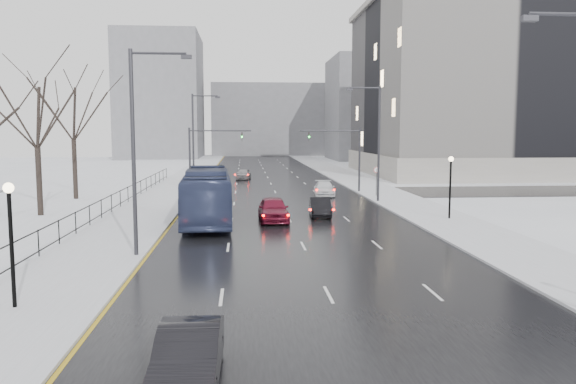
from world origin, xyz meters
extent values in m
cube|color=black|center=(0.00, 60.00, 0.02)|extent=(16.00, 150.00, 0.04)
cube|color=black|center=(0.00, 48.00, 0.02)|extent=(130.00, 10.00, 0.04)
cube|color=silver|center=(-10.50, 60.00, 0.08)|extent=(5.00, 150.00, 0.16)
cube|color=silver|center=(10.50, 60.00, 0.08)|extent=(5.00, 150.00, 0.16)
cube|color=white|center=(-20.00, 60.00, 0.06)|extent=(14.00, 150.00, 0.12)
cube|color=black|center=(-13.00, 30.00, 1.41)|extent=(0.04, 70.00, 0.05)
cube|color=black|center=(-13.00, 30.00, 0.41)|extent=(0.04, 70.00, 0.05)
cylinder|color=black|center=(-13.00, 30.00, 0.81)|extent=(0.06, 0.06, 1.30)
cylinder|color=#2D2D33|center=(7.10, 10.00, 9.80)|extent=(2.60, 0.12, 0.12)
cube|color=#2D2D33|center=(5.80, 10.00, 9.65)|extent=(0.50, 0.25, 0.18)
cylinder|color=#2D2D33|center=(8.40, 40.00, 5.00)|extent=(0.20, 0.20, 10.00)
cylinder|color=#2D2D33|center=(7.10, 40.00, 9.80)|extent=(2.60, 0.12, 0.12)
cube|color=#2D2D33|center=(5.80, 40.00, 9.65)|extent=(0.50, 0.25, 0.18)
cylinder|color=#2D2D33|center=(-8.40, 20.00, 5.00)|extent=(0.20, 0.20, 10.00)
cylinder|color=#2D2D33|center=(-7.10, 20.00, 9.80)|extent=(2.60, 0.12, 0.12)
cube|color=#2D2D33|center=(-5.80, 20.00, 9.65)|extent=(0.50, 0.25, 0.18)
cylinder|color=#2D2D33|center=(-8.40, 52.00, 5.00)|extent=(0.20, 0.20, 10.00)
cylinder|color=#2D2D33|center=(-7.10, 52.00, 9.80)|extent=(2.60, 0.12, 0.12)
cube|color=#2D2D33|center=(-5.80, 52.00, 9.65)|extent=(0.50, 0.25, 0.18)
cylinder|color=black|center=(-11.00, 12.00, 2.16)|extent=(0.14, 0.14, 4.00)
sphere|color=#FFE5B2|center=(-11.00, 12.00, 4.26)|extent=(0.36, 0.36, 0.36)
cylinder|color=black|center=(11.00, 30.00, 2.16)|extent=(0.14, 0.14, 4.00)
sphere|color=#FFE5B2|center=(11.00, 30.00, 4.26)|extent=(0.36, 0.36, 0.36)
cylinder|color=#2D2D33|center=(8.40, 48.00, 3.25)|extent=(0.20, 0.20, 6.50)
cylinder|color=#2D2D33|center=(5.40, 48.00, 6.20)|extent=(6.00, 0.12, 0.12)
imported|color=#2D2D33|center=(3.30, 48.00, 5.60)|extent=(0.15, 0.18, 0.90)
sphere|color=#19FF33|center=(3.30, 47.85, 5.60)|extent=(0.16, 0.16, 0.16)
cylinder|color=#2D2D33|center=(-8.40, 48.00, 3.25)|extent=(0.20, 0.20, 6.50)
cylinder|color=#2D2D33|center=(-5.40, 48.00, 6.20)|extent=(6.00, 0.12, 0.12)
imported|color=#2D2D33|center=(-3.30, 48.00, 5.60)|extent=(0.15, 0.18, 0.90)
sphere|color=#19FF33|center=(-3.30, 47.85, 5.60)|extent=(0.16, 0.16, 0.16)
cylinder|color=#2D2D33|center=(9.20, 44.00, 1.41)|extent=(0.06, 0.06, 2.50)
cylinder|color=white|center=(9.20, 44.00, 2.56)|extent=(0.60, 0.03, 0.60)
torus|color=#B20C0C|center=(9.20, 44.00, 2.56)|extent=(0.58, 0.06, 0.58)
cube|color=gray|center=(35.00, 72.00, 12.00)|extent=(40.00, 30.00, 24.00)
cube|color=gray|center=(35.00, 72.00, 24.40)|extent=(41.00, 31.00, 0.80)
cube|color=gray|center=(35.00, 72.00, 1.50)|extent=(40.60, 30.60, 3.00)
cube|color=slate|center=(28.00, 115.00, 11.00)|extent=(24.00, 20.00, 22.00)
cube|color=slate|center=(-22.00, 125.00, 14.00)|extent=(18.00, 22.00, 28.00)
cube|color=slate|center=(4.00, 140.00, 9.00)|extent=(30.00, 18.00, 18.00)
imported|color=black|center=(-4.50, 5.82, 0.75)|extent=(1.56, 4.33, 1.42)
imported|color=navy|center=(-5.64, 30.71, 1.84)|extent=(3.65, 13.08, 3.61)
imported|color=maroon|center=(-1.16, 30.42, 0.87)|extent=(2.05, 4.92, 1.66)
imported|color=black|center=(2.31, 32.33, 0.72)|extent=(1.73, 4.24, 1.37)
imported|color=white|center=(4.50, 45.38, 0.71)|extent=(2.29, 4.76, 1.34)
imported|color=gray|center=(-3.19, 64.17, 0.73)|extent=(2.14, 4.25, 1.39)
camera|label=1|loc=(-3.13, -7.34, 6.15)|focal=35.00mm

